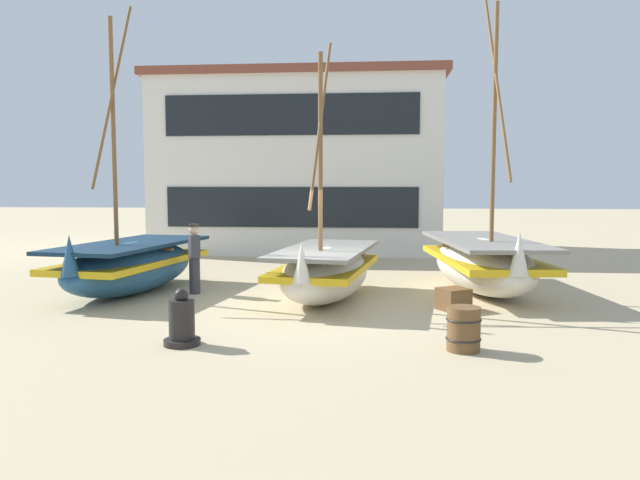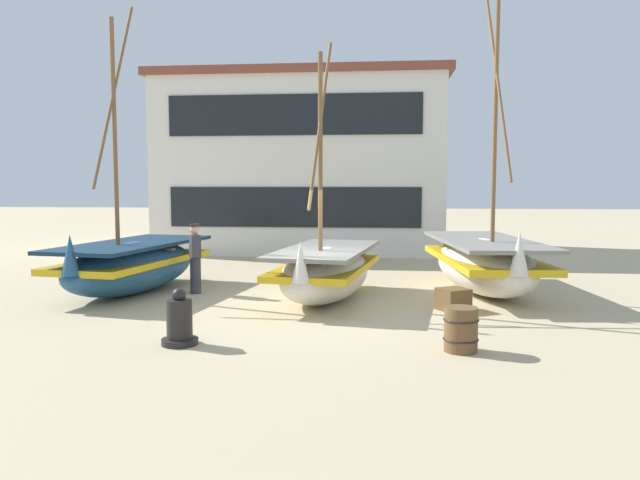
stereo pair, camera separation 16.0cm
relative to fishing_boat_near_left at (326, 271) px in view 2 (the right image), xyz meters
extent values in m
plane|color=tan|center=(-0.10, -1.36, -0.66)|extent=(120.00, 120.00, 0.00)
ellipsoid|color=silver|center=(0.00, 0.02, -0.07)|extent=(2.37, 4.70, 1.19)
cube|color=gold|center=(0.00, 0.02, 0.08)|extent=(2.36, 4.53, 0.14)
cube|color=gray|center=(0.00, 0.02, 0.48)|extent=(2.41, 4.62, 0.08)
cone|color=silver|center=(-0.30, -2.12, 0.47)|extent=(0.40, 0.40, 0.83)
cylinder|color=brown|center=(-0.07, -0.54, 2.47)|extent=(0.10, 0.10, 4.59)
cylinder|color=brown|center=(-0.07, -0.54, 3.30)|extent=(0.35, 2.03, 3.75)
cube|color=brown|center=(0.05, 0.36, 0.35)|extent=(1.68, 0.39, 0.06)
ellipsoid|color=silver|center=(3.76, 1.46, -0.01)|extent=(2.49, 5.63, 1.30)
cube|color=gold|center=(3.76, 1.46, 0.15)|extent=(2.49, 5.41, 0.16)
cube|color=gray|center=(3.76, 1.46, 0.58)|extent=(2.54, 5.52, 0.09)
cone|color=silver|center=(4.01, -1.15, 0.57)|extent=(0.43, 0.43, 0.91)
cylinder|color=brown|center=(3.83, 0.78, 3.17)|extent=(0.10, 0.10, 5.84)
cylinder|color=brown|center=(3.83, 0.78, 4.52)|extent=(0.32, 2.62, 5.05)
cube|color=brown|center=(3.72, 1.87, 0.44)|extent=(1.88, 0.34, 0.06)
ellipsoid|color=#23517A|center=(-4.78, 0.50, -0.05)|extent=(2.61, 5.09, 1.23)
cube|color=gold|center=(-4.78, 0.50, 0.10)|extent=(2.60, 4.90, 0.15)
cube|color=#132C43|center=(-4.78, 0.50, 0.52)|extent=(2.65, 5.00, 0.09)
cone|color=#23517A|center=(-5.12, -1.81, 0.50)|extent=(0.44, 0.44, 0.86)
cylinder|color=brown|center=(-4.87, -0.10, 2.96)|extent=(0.10, 0.10, 5.53)
cylinder|color=brown|center=(-4.87, -0.10, 4.02)|extent=(0.33, 1.80, 4.34)
cube|color=brown|center=(-4.72, 0.86, 0.38)|extent=(1.83, 0.42, 0.06)
cylinder|color=#33333D|center=(-3.21, 0.50, -0.22)|extent=(0.26, 0.26, 0.88)
cube|color=#383842|center=(-3.21, 0.50, 0.49)|extent=(0.36, 0.42, 0.54)
sphere|color=beige|center=(-3.21, 0.50, 0.88)|extent=(0.22, 0.22, 0.22)
cylinder|color=#2D2823|center=(-3.21, 0.50, 1.00)|extent=(0.24, 0.24, 0.05)
cylinder|color=black|center=(-2.02, -4.15, -0.61)|extent=(0.60, 0.60, 0.10)
cylinder|color=black|center=(-2.02, -4.15, -0.24)|extent=(0.42, 0.42, 0.64)
sphere|color=black|center=(-2.02, -4.15, 0.15)|extent=(0.23, 0.23, 0.23)
cylinder|color=brown|center=(2.49, -4.11, -0.31)|extent=(0.52, 0.52, 0.70)
torus|color=black|center=(2.49, -4.11, -0.16)|extent=(0.56, 0.56, 0.03)
torus|color=black|center=(2.49, -4.11, -0.47)|extent=(0.56, 0.56, 0.03)
cube|color=brown|center=(2.75, -0.93, -0.43)|extent=(0.76, 0.76, 0.46)
cube|color=white|center=(-1.92, 11.72, 2.66)|extent=(10.97, 6.96, 6.65)
cube|color=brown|center=(-1.92, 11.72, 6.14)|extent=(11.41, 7.24, 0.30)
cube|color=black|center=(-1.92, 8.21, 1.17)|extent=(9.21, 0.06, 1.46)
cube|color=black|center=(-1.92, 8.21, 4.49)|extent=(9.21, 0.06, 1.46)
camera|label=1|loc=(1.07, -13.54, 1.91)|focal=33.80mm
camera|label=2|loc=(1.23, -13.53, 1.91)|focal=33.80mm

